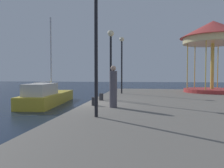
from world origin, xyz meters
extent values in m
plane|color=#162338|center=(0.00, 0.00, 0.00)|extent=(120.00, 120.00, 0.00)
cube|color=slate|center=(6.76, 0.00, 0.40)|extent=(13.51, 23.97, 0.80)
cube|color=gold|center=(-4.31, 5.00, 0.42)|extent=(2.71, 7.48, 0.84)
cube|color=beige|center=(-4.18, 3.47, 1.24)|extent=(1.73, 3.34, 0.80)
cylinder|color=silver|center=(-4.37, 5.65, 3.84)|extent=(0.12, 0.12, 6.00)
cylinder|color=silver|center=(-4.23, 4.00, 1.74)|extent=(0.36, 3.29, 0.08)
cylinder|color=#B23333|center=(8.73, 8.17, 0.95)|extent=(4.52, 4.52, 0.30)
cylinder|color=gold|center=(8.73, 8.17, 2.99)|extent=(0.28, 0.28, 3.77)
cylinder|color=#F2E099|center=(8.73, 8.17, 5.12)|extent=(4.79, 4.79, 0.50)
cone|color=#C63D38|center=(8.73, 8.17, 6.07)|extent=(5.32, 5.32, 1.39)
cylinder|color=gold|center=(9.73, 9.91, 2.99)|extent=(0.08, 0.08, 3.77)
cylinder|color=gold|center=(7.73, 9.91, 2.99)|extent=(0.08, 0.08, 3.77)
cylinder|color=gold|center=(6.72, 8.17, 2.99)|extent=(0.08, 0.08, 3.77)
cylinder|color=gold|center=(7.73, 6.43, 2.99)|extent=(0.08, 0.08, 3.77)
cylinder|color=black|center=(1.34, -3.60, 2.81)|extent=(0.12, 0.12, 4.02)
cylinder|color=black|center=(1.15, 1.20, 2.60)|extent=(0.12, 0.12, 3.61)
sphere|color=#F9E5B2|center=(1.15, 1.20, 4.59)|extent=(0.36, 0.36, 0.36)
cylinder|color=black|center=(1.32, 5.99, 2.83)|extent=(0.12, 0.12, 4.06)
sphere|color=#F9E5B2|center=(1.32, 5.99, 5.04)|extent=(0.36, 0.36, 0.36)
cylinder|color=#2D2D33|center=(0.59, 1.26, 1.00)|extent=(0.24, 0.24, 0.40)
cylinder|color=#2D2D33|center=(0.65, -0.87, 1.00)|extent=(0.24, 0.24, 0.40)
cylinder|color=#514C56|center=(1.64, -1.33, 1.62)|extent=(0.34, 0.34, 1.63)
sphere|color=tan|center=(1.64, -1.33, 2.55)|extent=(0.24, 0.24, 0.24)
camera|label=1|loc=(2.91, -10.84, 2.25)|focal=34.48mm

